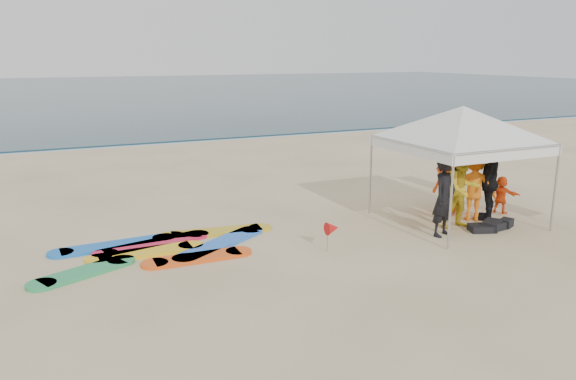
% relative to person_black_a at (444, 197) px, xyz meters
% --- Properties ---
extents(ground, '(120.00, 120.00, 0.00)m').
position_rel_person_black_a_xyz_m(ground, '(-3.09, -1.61, -0.91)').
color(ground, beige).
rests_on(ground, ground).
extents(ocean, '(160.00, 84.00, 0.08)m').
position_rel_person_black_a_xyz_m(ocean, '(-3.09, 58.39, -0.87)').
color(ocean, '#0C2633').
rests_on(ocean, ground).
extents(shoreline_foam, '(160.00, 1.20, 0.01)m').
position_rel_person_black_a_xyz_m(shoreline_foam, '(-3.09, 16.59, -0.91)').
color(shoreline_foam, silver).
rests_on(shoreline_foam, ground).
extents(person_black_a, '(0.77, 0.64, 1.82)m').
position_rel_person_black_a_xyz_m(person_black_a, '(0.00, 0.00, 0.00)').
color(person_black_a, black).
rests_on(person_black_a, ground).
extents(person_yellow, '(0.98, 0.80, 1.90)m').
position_rel_person_black_a_xyz_m(person_yellow, '(0.79, 0.30, 0.04)').
color(person_yellow, gold).
rests_on(person_yellow, ground).
extents(person_orange_a, '(1.29, 1.14, 1.73)m').
position_rel_person_black_a_xyz_m(person_orange_a, '(1.51, 0.69, -0.04)').
color(person_orange_a, orange).
rests_on(person_orange_a, ground).
extents(person_black_b, '(1.18, 1.02, 1.91)m').
position_rel_person_black_a_xyz_m(person_black_b, '(1.88, 0.57, 0.05)').
color(person_black_b, black).
rests_on(person_black_b, ground).
extents(person_orange_b, '(1.03, 0.79, 1.87)m').
position_rel_person_black_a_xyz_m(person_orange_b, '(1.37, 1.46, 0.03)').
color(person_orange_b, '#E94A14').
rests_on(person_orange_b, ground).
extents(person_seated, '(0.65, 0.95, 0.98)m').
position_rel_person_black_a_xyz_m(person_seated, '(2.64, 0.87, -0.42)').
color(person_seated, '#F55215').
rests_on(person_seated, ground).
extents(canopy_tent, '(4.33, 4.33, 3.26)m').
position_rel_person_black_a_xyz_m(canopy_tent, '(1.03, 0.73, 1.93)').
color(canopy_tent, '#A5A5A8').
rests_on(canopy_tent, ground).
extents(marker_pennant, '(0.28, 0.28, 0.64)m').
position_rel_person_black_a_xyz_m(marker_pennant, '(-2.79, 0.14, -0.41)').
color(marker_pennant, '#A5A5A8').
rests_on(marker_pennant, ground).
extents(gear_pile, '(1.34, 0.60, 0.22)m').
position_rel_person_black_a_xyz_m(gear_pile, '(1.35, -0.16, -0.81)').
color(gear_pile, black).
rests_on(gear_pile, ground).
extents(surfboard_spread, '(4.97, 2.29, 0.07)m').
position_rel_person_black_a_xyz_m(surfboard_spread, '(-5.97, 1.69, -0.87)').
color(surfboard_spread, blue).
rests_on(surfboard_spread, ground).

